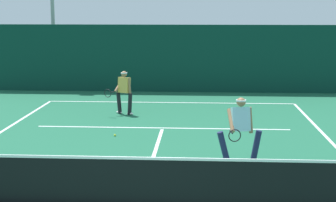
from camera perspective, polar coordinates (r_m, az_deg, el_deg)
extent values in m
cube|color=white|center=(20.81, 0.29, -0.16)|extent=(9.63, 0.10, 0.01)
cube|color=white|center=(16.44, -0.59, -2.92)|extent=(7.85, 0.10, 0.01)
cube|color=white|center=(13.16, -1.65, -6.24)|extent=(0.10, 6.40, 0.01)
cube|color=black|center=(9.99, -3.33, -8.85)|extent=(10.38, 0.02, 0.92)
cube|color=white|center=(9.84, -3.36, -6.18)|extent=(10.38, 0.03, 0.05)
cylinder|color=#1E234C|center=(12.83, 9.45, -4.93)|extent=(0.30, 0.19, 0.82)
cylinder|color=#1E234C|center=(12.64, 6.05, -5.08)|extent=(0.37, 0.20, 0.82)
ellipsoid|color=white|center=(12.93, 9.40, -6.47)|extent=(0.28, 0.15, 0.09)
ellipsoid|color=white|center=(12.74, 6.02, -6.64)|extent=(0.28, 0.15, 0.09)
cube|color=#9EDBEA|center=(12.57, 7.84, -1.96)|extent=(0.47, 0.41, 0.60)
cylinder|color=#9E704C|center=(12.64, 8.86, -2.04)|extent=(0.17, 0.12, 0.63)
cylinder|color=#9E704C|center=(12.52, 6.80, -2.11)|extent=(0.18, 0.51, 0.52)
sphere|color=#9E704C|center=(12.49, 7.88, -0.12)|extent=(0.22, 0.22, 0.22)
cylinder|color=white|center=(12.48, 7.88, 0.05)|extent=(0.27, 0.27, 0.04)
cylinder|color=black|center=(12.32, 6.82, -3.35)|extent=(0.08, 0.26, 0.03)
torus|color=black|center=(12.00, 7.20, -3.72)|extent=(0.29, 0.08, 0.29)
cylinder|color=black|center=(18.41, -4.13, -0.33)|extent=(0.23, 0.21, 0.77)
cylinder|color=black|center=(18.68, -5.30, -0.20)|extent=(0.25, 0.22, 0.77)
ellipsoid|color=white|center=(18.47, -4.12, -1.36)|extent=(0.28, 0.22, 0.09)
ellipsoid|color=white|center=(18.74, -5.28, -1.21)|extent=(0.28, 0.22, 0.09)
cube|color=#E5B24C|center=(18.44, -4.75, 1.73)|extent=(0.47, 0.41, 0.55)
cylinder|color=#9E704C|center=(18.32, -4.19, 1.60)|extent=(0.17, 0.15, 0.59)
cylinder|color=#9E704C|center=(18.57, -5.30, 1.70)|extent=(0.31, 0.49, 0.45)
sphere|color=#9E704C|center=(18.39, -4.76, 2.92)|extent=(0.21, 0.21, 0.21)
cylinder|color=white|center=(18.38, -4.77, 3.03)|extent=(0.30, 0.30, 0.04)
cylinder|color=black|center=(18.43, -5.87, 0.99)|extent=(0.15, 0.25, 0.03)
torus|color=black|center=(18.17, -6.51, 0.84)|extent=(0.27, 0.16, 0.29)
sphere|color=#D1E033|center=(15.47, -5.74, -3.68)|extent=(0.07, 0.07, 0.07)
cube|color=#0A342A|center=(23.31, 0.67, 4.60)|extent=(17.06, 0.12, 2.96)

